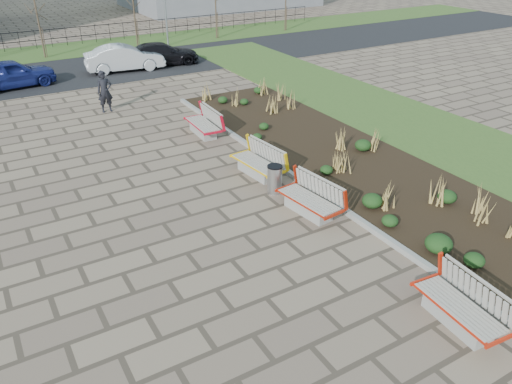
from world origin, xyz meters
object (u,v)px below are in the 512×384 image
pedestrian (105,92)px  car_black (162,54)px  bench_d (202,123)px  car_blue (11,74)px  bench_b (309,198)px  car_silver (125,58)px  bench_a (460,305)px  bench_c (257,161)px  litter_bin (275,179)px

pedestrian → car_black: (5.19, 6.72, -0.25)m
bench_d → car_blue: bearing=119.3°
bench_b → bench_d: 7.13m
car_blue → car_silver: car_blue is taller
bench_d → car_blue: 12.13m
car_silver → bench_a: bearing=-173.5°
bench_c → car_blue: size_ratio=0.50×
bench_b → car_black: (2.69, 18.54, 0.16)m
bench_a → bench_d: bearing=94.8°
bench_b → pedestrian: pedestrian is taller
bench_d → litter_bin: 5.57m
litter_bin → car_silver: (0.56, 16.74, 0.29)m
car_black → bench_c: bearing=178.1°
litter_bin → pedestrian: (-2.34, 10.25, 0.47)m
car_black → car_blue: bearing=102.3°
litter_bin → car_blue: bearing=108.4°
litter_bin → car_black: car_black is taller
bench_a → car_silver: (0.40, 23.59, 0.24)m
litter_bin → car_black: 17.21m
car_blue → car_silver: size_ratio=0.97×
bench_b → bench_c: (0.00, 2.90, 0.00)m
bench_d → pedestrian: pedestrian is taller
pedestrian → car_silver: 7.11m
bench_a → bench_d: 12.41m
bench_a → litter_bin: bench_a is taller
car_blue → pedestrian: bearing=-160.1°
bench_c → litter_bin: bench_c is taller
bench_a → bench_d: size_ratio=1.00×
bench_c → litter_bin: size_ratio=2.36×
litter_bin → car_silver: size_ratio=0.20×
bench_a → car_black: car_black is taller
bench_a → bench_b: same height
bench_b → litter_bin: 1.58m
car_blue → car_black: (8.29, 0.64, -0.08)m
bench_a → bench_b: 5.28m
bench_a → bench_d: same height
bench_b → pedestrian: 12.09m
bench_b → pedestrian: (-2.50, 11.82, 0.41)m
bench_a → bench_c: same height
bench_a → litter_bin: 6.85m
bench_c → bench_d: size_ratio=1.00×
car_silver → car_black: size_ratio=0.99×
litter_bin → pedestrian: bearing=102.9°
bench_a → bench_b: (0.00, 5.28, 0.00)m
bench_d → litter_bin: (-0.16, -5.56, -0.06)m
bench_c → pedestrian: bearing=99.4°
bench_b → car_silver: (0.40, 18.31, 0.24)m
bench_c → car_blue: car_blue is taller
bench_a → litter_bin: bearing=96.1°
car_silver → bench_d: bearing=-174.6°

